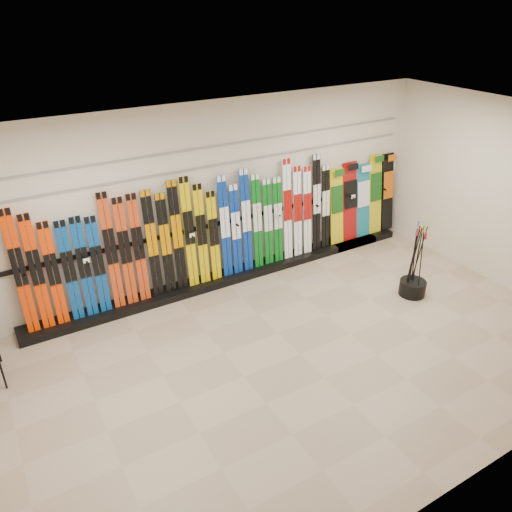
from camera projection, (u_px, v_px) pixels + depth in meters
floor at (300, 354)px, 6.84m from camera, size 8.00×8.00×0.00m
back_wall at (215, 195)px, 8.04m from camera, size 8.00×0.00×8.00m
right_wall at (510, 198)px, 7.94m from camera, size 0.00×5.00×5.00m
ceiling at (311, 137)px, 5.44m from camera, size 8.00×8.00×0.00m
ski_rack_base at (235, 275)px, 8.65m from camera, size 8.00×0.40×0.12m
skis at (196, 236)px, 7.95m from camera, size 5.37×0.19×1.83m
snowboards at (363, 199)px, 9.62m from camera, size 1.57×0.24×1.56m
pole_bin at (412, 288)px, 8.15m from camera, size 0.43×0.43×0.25m
ski_poles at (415, 261)px, 7.95m from camera, size 0.28×0.38×1.18m
slatwall_rail_0 at (214, 165)px, 7.79m from camera, size 7.60×0.02×0.03m
slatwall_rail_1 at (213, 147)px, 7.65m from camera, size 7.60×0.02×0.03m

